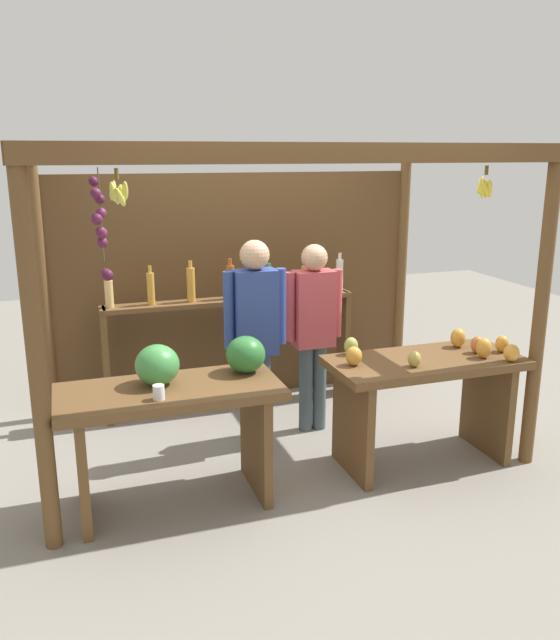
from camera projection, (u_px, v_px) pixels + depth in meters
The scene contains 7 objects.
ground_plane at pixel (272, 437), 5.21m from camera, with size 12.00×12.00×0.00m, color gray.
market_stall at pixel (253, 265), 5.31m from camera, with size 3.46×2.09×2.29m.
fruit_counter_left at pixel (178, 405), 4.12m from camera, with size 1.41×0.64×1.07m.
fruit_counter_right at pixel (426, 384), 4.67m from camera, with size 1.40×0.64×0.95m.
bottle_shelf_unit at pixel (232, 319), 5.65m from camera, with size 2.22×0.22×1.35m.
vendor_man at pixel (255, 326), 4.81m from camera, with size 0.48×0.22×1.62m.
vendor_woman at pixel (314, 322), 5.15m from camera, with size 0.48×0.21×1.55m.
Camera 1 is at (-1.48, -4.57, 2.24)m, focal length 36.20 mm.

